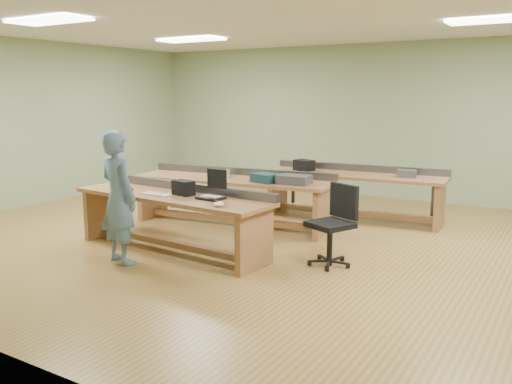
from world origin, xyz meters
TOP-DOWN VIEW (x-y plane):
  - floor at (0.00, 0.00)m, footprint 10.00×10.00m
  - ceiling at (0.00, 0.00)m, footprint 10.00×10.00m
  - wall_back at (0.00, 4.00)m, footprint 10.00×0.04m
  - wall_left at (-5.00, 0.00)m, footprint 0.04×8.00m
  - fluor_panels at (0.00, 0.00)m, footprint 6.20×3.50m
  - workbench_front at (-0.84, -1.07)m, footprint 2.90×0.96m
  - workbench_mid at (-0.96, 0.50)m, footprint 3.22×1.23m
  - workbench_back at (0.49, 1.91)m, footprint 2.96×1.03m
  - person at (-1.06, -1.80)m, footprint 0.66×0.52m
  - laptop_base at (-0.22, -1.08)m, footprint 0.32×0.27m
  - laptop_screen at (-0.21, -0.96)m, footprint 0.30×0.04m
  - keyboard at (-0.97, -1.23)m, footprint 0.41×0.15m
  - trackball_mouse at (0.11, -1.39)m, footprint 0.16×0.17m
  - camera_bag at (-0.69, -1.03)m, footprint 0.30×0.22m
  - task_chair at (1.17, -0.54)m, footprint 0.69×0.69m
  - parts_bin_teal at (-0.32, 0.39)m, footprint 0.42×0.36m
  - parts_bin_grey at (0.12, 0.47)m, footprint 0.49×0.33m
  - mug at (-1.11, 0.57)m, footprint 0.16×0.16m
  - drinks_can at (-1.04, 0.48)m, footprint 0.09×0.09m
  - storage_box_back at (-0.38, 1.80)m, footprint 0.37×0.31m
  - tray_back at (1.32, 1.96)m, footprint 0.34×0.28m

SIDE VIEW (x-z plane):
  - floor at x=0.00m, z-range 0.00..0.00m
  - task_chair at x=1.17m, z-range -0.13..0.84m
  - workbench_front at x=-0.84m, z-range 0.13..0.99m
  - workbench_back at x=0.49m, z-range 0.13..0.99m
  - workbench_mid at x=-0.96m, z-range 0.13..0.99m
  - keyboard at x=-0.97m, z-range 0.75..0.77m
  - laptop_base at x=-0.22m, z-range 0.75..0.78m
  - trackball_mouse at x=0.11m, z-range 0.75..0.81m
  - person at x=-1.06m, z-range 0.00..1.61m
  - mug at x=-1.11m, z-range 0.75..0.86m
  - tray_back at x=1.32m, z-range 0.75..0.87m
  - parts_bin_grey at x=0.12m, z-range 0.75..0.88m
  - parts_bin_teal at x=-0.32m, z-range 0.75..0.88m
  - drinks_can at x=-1.04m, z-range 0.75..0.88m
  - storage_box_back at x=-0.38m, z-range 0.75..0.93m
  - camera_bag at x=-0.69m, z-range 0.75..0.94m
  - laptop_screen at x=-0.21m, z-range 0.87..1.11m
  - wall_back at x=0.00m, z-range 0.00..3.00m
  - wall_left at x=-5.00m, z-range 0.00..3.00m
  - fluor_panels at x=0.00m, z-range 2.96..2.99m
  - ceiling at x=0.00m, z-range 3.00..3.00m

